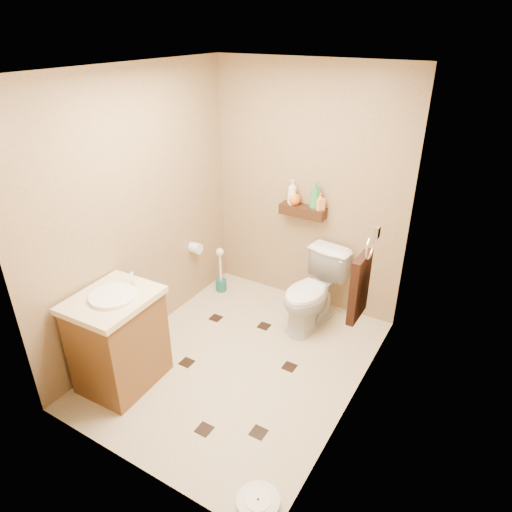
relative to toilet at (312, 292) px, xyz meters
The scene contains 19 objects.
ground 0.96m from the toilet, 109.72° to the right, with size 2.50×2.50×0.00m, color beige.
wall_back 0.97m from the toilet, 125.50° to the left, with size 2.00×0.04×2.40m, color #9D7D59.
wall_front 2.26m from the toilet, 98.15° to the right, with size 2.00×0.04×2.40m, color #9D7D59.
wall_left 1.75m from the toilet, 147.34° to the right, with size 0.04×2.50×2.40m, color #9D7D59.
wall_right 1.37m from the toilet, 49.85° to the right, with size 0.04×2.50×2.40m, color #9D7D59.
ceiling 2.21m from the toilet, 109.72° to the right, with size 2.00×2.50×0.02m, color white.
wall_shelf 0.79m from the toilet, 131.42° to the left, with size 0.46×0.14×0.10m, color #3C2210.
floor_accents 1.02m from the toilet, 107.17° to the right, with size 1.21×1.44×0.01m.
toilet is the anchor object (origin of this frame).
vanity 1.81m from the toilet, 123.43° to the right, with size 0.57×0.69×0.94m.
bathroom_scale 2.00m from the toilet, 74.66° to the right, with size 0.32×0.32×0.05m.
toilet_brush 1.14m from the toilet, behind, with size 0.12×0.12×0.52m.
towel_ring 1.02m from the toilet, 43.42° to the right, with size 0.12×0.30×0.76m.
toilet_paper 1.27m from the toilet, behind, with size 0.12×0.11×0.12m.
bottle_a 0.98m from the toilet, 141.01° to the left, with size 0.10×0.10×0.25m, color white.
bottle_b 0.94m from the toilet, 140.21° to the left, with size 0.07×0.07×0.16m, color yellow.
bottle_c 0.93m from the toilet, 139.13° to the left, with size 0.12×0.12×0.16m, color orange.
bottle_d 0.91m from the toilet, 117.65° to the left, with size 0.10×0.10×0.26m, color #2E8A46.
bottle_e 0.86m from the toilet, 110.27° to the left, with size 0.08×0.08×0.17m, color #FC9F54.
Camera 1 is at (1.73, -2.62, 2.67)m, focal length 32.00 mm.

